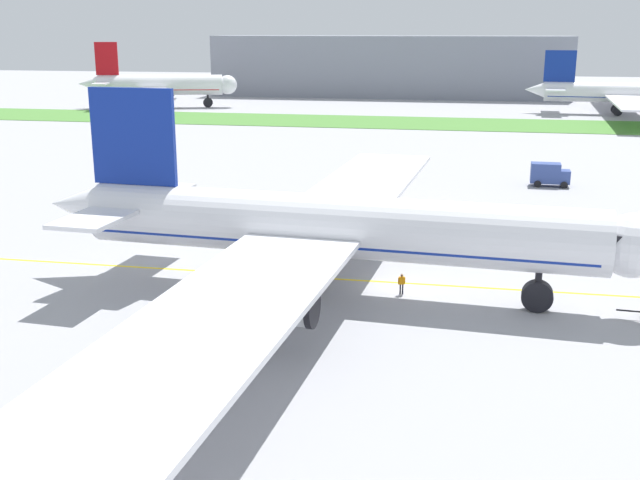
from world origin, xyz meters
The scene contains 10 objects.
ground_plane centered at (0.00, 0.00, 0.00)m, with size 600.00×600.00×0.00m, color #9E9EA3.
apron_taxi_line centered at (0.00, 0.79, 0.00)m, with size 280.00×0.36×0.01m, color yellow.
grass_median_strip centered at (0.00, 112.69, 0.05)m, with size 320.00×24.00×0.10m, color #4C8438.
airliner_foreground centered at (-5.80, -2.69, 5.28)m, with size 48.35×77.04×15.55m.
ground_crew_wingwalker_port centered at (-0.03, -2.02, 1.02)m, with size 0.55×0.39×1.67m.
ground_crew_marshaller_front centered at (-12.48, -8.39, 0.98)m, with size 0.39×0.53×1.61m.
service_truck_baggage_loader centered at (15.09, 44.85, 1.62)m, with size 5.07×2.64×3.05m.
parked_airliner_far_left centered at (-76.00, 134.98, 5.68)m, with size 40.45×62.60×16.77m.
parked_airliner_far_centre centered at (41.44, 138.95, 5.11)m, with size 48.93×78.40×15.06m.
terminal_building centered at (-20.57, 181.15, 9.00)m, with size 106.45×20.00×18.00m, color gray.
Camera 1 is at (4.61, -59.54, 20.01)m, focal length 43.63 mm.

